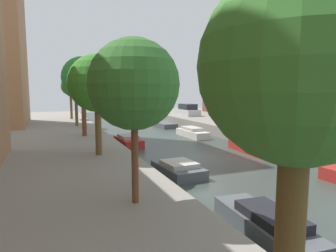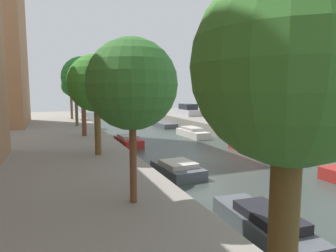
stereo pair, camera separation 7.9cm
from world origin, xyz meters
name	(u,v)px [view 2 (the right image)]	position (x,y,z in m)	size (l,w,h in m)	color
ground_plane	(204,157)	(0.00, 0.00, 0.00)	(84.00, 84.00, 0.00)	#333D38
low_block_right	(258,82)	(18.00, 17.76, 5.38)	(10.00, 13.51, 8.75)	brown
street_tree_0	(291,73)	(-6.74, -14.03, 4.38)	(1.90, 1.90, 4.40)	brown
street_tree_1	(132,85)	(-6.74, -8.17, 4.38)	(2.56, 2.56, 4.67)	brown
street_tree_2	(96,84)	(-6.74, -1.28, 4.55)	(2.84, 2.84, 5.00)	brown
street_tree_3	(83,78)	(-6.74, 5.36, 5.08)	(2.90, 2.90, 5.56)	brown
street_tree_4	(76,87)	(-6.74, 11.80, 4.51)	(2.09, 2.09, 4.60)	brown
street_tree_5	(71,87)	(-6.74, 18.84, 4.63)	(2.09, 2.09, 4.73)	brown
parked_car	(187,111)	(7.46, 18.38, 1.62)	(1.90, 4.50, 1.50)	#B7B7BC
moored_boat_left_2	(264,224)	(-3.19, -9.58, 0.34)	(1.55, 4.04, 0.80)	#4C5156
moored_boat_left_3	(177,169)	(-3.09, -2.92, 0.31)	(1.90, 3.21, 0.71)	#4C5156
moored_boat_left_4	(128,141)	(-3.53, 5.50, 0.37)	(1.62, 3.32, 0.84)	maroon
moored_boat_right_3	(252,147)	(3.72, 0.04, 0.38)	(1.58, 4.45, 0.89)	maroon
moored_boat_right_4	(192,133)	(3.03, 7.86, 0.38)	(1.44, 4.25, 0.88)	beige
moored_boat_right_5	(165,125)	(3.21, 15.42, 0.26)	(1.88, 3.76, 0.52)	#4C5156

